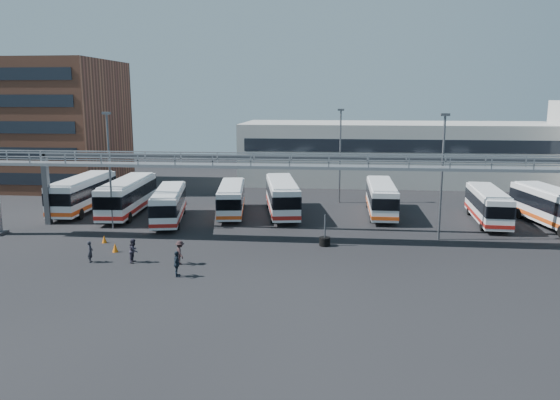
# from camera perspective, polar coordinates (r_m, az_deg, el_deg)

# --- Properties ---
(ground) EXTENTS (140.00, 140.00, 0.00)m
(ground) POSITION_cam_1_polar(r_m,az_deg,el_deg) (39.15, 0.45, -6.32)
(ground) COLOR black
(ground) RESTS_ON ground
(gantry) EXTENTS (51.40, 5.15, 7.10)m
(gantry) POSITION_cam_1_polar(r_m,az_deg,el_deg) (43.68, 1.18, 2.88)
(gantry) COLOR gray
(gantry) RESTS_ON ground
(apartment_building) EXTENTS (18.00, 15.00, 16.00)m
(apartment_building) POSITION_cam_1_polar(r_m,az_deg,el_deg) (77.07, -23.50, 7.29)
(apartment_building) COLOR brown
(apartment_building) RESTS_ON ground
(warehouse) EXTENTS (42.00, 14.00, 8.00)m
(warehouse) POSITION_cam_1_polar(r_m,az_deg,el_deg) (76.11, 12.25, 4.88)
(warehouse) COLOR #9E9E99
(warehouse) RESTS_ON ground
(light_pole_left) EXTENTS (0.70, 0.35, 10.21)m
(light_pole_left) POSITION_cam_1_polar(r_m,az_deg,el_deg) (49.61, -17.40, 3.60)
(light_pole_left) COLOR #4C4F54
(light_pole_left) RESTS_ON ground
(light_pole_mid) EXTENTS (0.70, 0.35, 10.21)m
(light_pole_mid) POSITION_cam_1_polar(r_m,az_deg,el_deg) (45.44, 16.59, 3.02)
(light_pole_mid) COLOR #4C4F54
(light_pole_mid) RESTS_ON ground
(light_pole_back) EXTENTS (0.70, 0.35, 10.21)m
(light_pole_back) POSITION_cam_1_polar(r_m,az_deg,el_deg) (59.54, 6.30, 5.15)
(light_pole_back) COLOR #4C4F54
(light_pole_back) RESTS_ON ground
(bus_0) EXTENTS (3.16, 11.68, 3.52)m
(bus_0) POSITION_cam_1_polar(r_m,az_deg,el_deg) (58.60, -19.88, 0.74)
(bus_0) COLOR silver
(bus_0) RESTS_ON ground
(bus_1) EXTENTS (3.40, 11.70, 3.51)m
(bus_1) POSITION_cam_1_polar(r_m,az_deg,el_deg) (55.61, -15.63, 0.47)
(bus_1) COLOR silver
(bus_1) RESTS_ON ground
(bus_2) EXTENTS (4.31, 10.52, 3.11)m
(bus_2) POSITION_cam_1_polar(r_m,az_deg,el_deg) (51.65, -11.53, -0.36)
(bus_2) COLOR silver
(bus_2) RESTS_ON ground
(bus_3) EXTENTS (3.67, 10.22, 3.03)m
(bus_3) POSITION_cam_1_polar(r_m,az_deg,el_deg) (53.87, -5.10, 0.23)
(bus_3) COLOR silver
(bus_3) RESTS_ON ground
(bus_4) EXTENTS (4.53, 11.58, 3.43)m
(bus_4) POSITION_cam_1_polar(r_m,az_deg,el_deg) (53.65, 0.22, 0.46)
(bus_4) COLOR silver
(bus_4) RESTS_ON ground
(bus_6) EXTENTS (2.56, 10.67, 3.23)m
(bus_6) POSITION_cam_1_polar(r_m,az_deg,el_deg) (54.34, 10.54, 0.29)
(bus_6) COLOR silver
(bus_6) RESTS_ON ground
(bus_8) EXTENTS (3.01, 10.42, 3.13)m
(bus_8) POSITION_cam_1_polar(r_m,az_deg,el_deg) (53.67, 20.90, -0.44)
(bus_8) COLOR silver
(bus_8) RESTS_ON ground
(bus_9) EXTENTS (4.37, 11.54, 3.42)m
(bus_9) POSITION_cam_1_polar(r_m,az_deg,el_deg) (54.08, 26.67, -0.62)
(bus_9) COLOR silver
(bus_9) RESTS_ON ground
(pedestrian_a) EXTENTS (0.51, 0.64, 1.54)m
(pedestrian_a) POSITION_cam_1_polar(r_m,az_deg,el_deg) (40.75, -19.22, -5.12)
(pedestrian_a) COLOR black
(pedestrian_a) RESTS_ON ground
(pedestrian_b) EXTENTS (0.64, 0.83, 1.70)m
(pedestrian_b) POSITION_cam_1_polar(r_m,az_deg,el_deg) (39.84, -15.04, -5.12)
(pedestrian_b) COLOR #272432
(pedestrian_b) RESTS_ON ground
(pedestrian_c) EXTENTS (1.08, 1.25, 1.68)m
(pedestrian_c) POSITION_cam_1_polar(r_m,az_deg,el_deg) (38.67, -10.41, -5.42)
(pedestrian_c) COLOR black
(pedestrian_c) RESTS_ON ground
(pedestrian_d) EXTENTS (0.60, 1.06, 1.70)m
(pedestrian_d) POSITION_cam_1_polar(r_m,az_deg,el_deg) (36.10, -10.73, -6.59)
(pedestrian_d) COLOR #1B2632
(pedestrian_d) RESTS_ON ground
(cone_left) EXTENTS (0.51, 0.51, 0.69)m
(cone_left) POSITION_cam_1_polar(r_m,az_deg,el_deg) (42.90, -16.85, -4.78)
(cone_left) COLOR #D9650C
(cone_left) RESTS_ON ground
(cone_right) EXTENTS (0.51, 0.51, 0.62)m
(cone_right) POSITION_cam_1_polar(r_m,az_deg,el_deg) (45.80, -17.89, -3.91)
(cone_right) COLOR #D9650C
(cone_right) RESTS_ON ground
(tire_stack) EXTENTS (0.87, 0.87, 2.48)m
(tire_stack) POSITION_cam_1_polar(r_m,az_deg,el_deg) (42.89, 4.70, -4.24)
(tire_stack) COLOR black
(tire_stack) RESTS_ON ground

